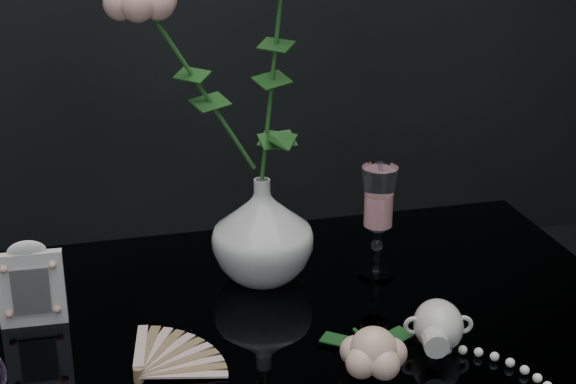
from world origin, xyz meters
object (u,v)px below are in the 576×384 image
object	(u,v)px
wine_glass	(378,222)
pearl_jar	(438,323)
vase	(263,230)
picture_frame	(30,283)
loose_rose	(373,351)

from	to	relation	value
wine_glass	pearl_jar	xyz separation A→B (m)	(0.01, -0.21, -0.05)
vase	wine_glass	xyz separation A→B (m)	(0.16, -0.03, 0.01)
picture_frame	pearl_jar	size ratio (longest dim) A/B	0.54
wine_glass	pearl_jar	size ratio (longest dim) A/B	0.75
vase	wine_glass	size ratio (longest dim) A/B	0.91
vase	picture_frame	bearing A→B (deg)	-170.14
vase	picture_frame	distance (m)	0.33
wine_glass	loose_rose	distance (m)	0.27
vase	picture_frame	xyz separation A→B (m)	(-0.32, -0.06, -0.02)
wine_glass	picture_frame	size ratio (longest dim) A/B	1.39
wine_glass	vase	bearing A→B (deg)	169.03
loose_rose	picture_frame	bearing A→B (deg)	153.49
wine_glass	pearl_jar	distance (m)	0.21
picture_frame	loose_rose	world-z (taller)	picture_frame
vase	pearl_jar	distance (m)	0.30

